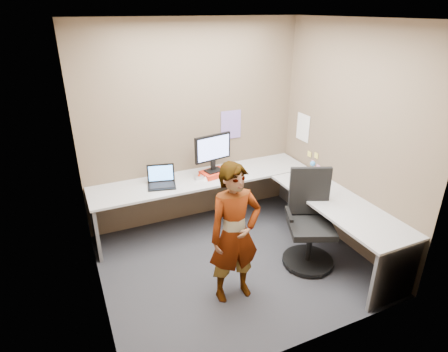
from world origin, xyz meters
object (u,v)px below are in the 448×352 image
desk (253,199)px  office_chair (309,227)px  person (235,234)px  monitor (213,150)px

desk → office_chair: office_chair is taller
desk → office_chair: 0.79m
office_chair → person: bearing=-147.8°
desk → monitor: bearing=116.0°
desk → office_chair: (0.38, -0.68, -0.13)m
monitor → office_chair: 1.57m
person → monitor: bearing=76.3°
monitor → person: size_ratio=0.35×
monitor → office_chair: monitor is taller
desk → monitor: size_ratio=5.65×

